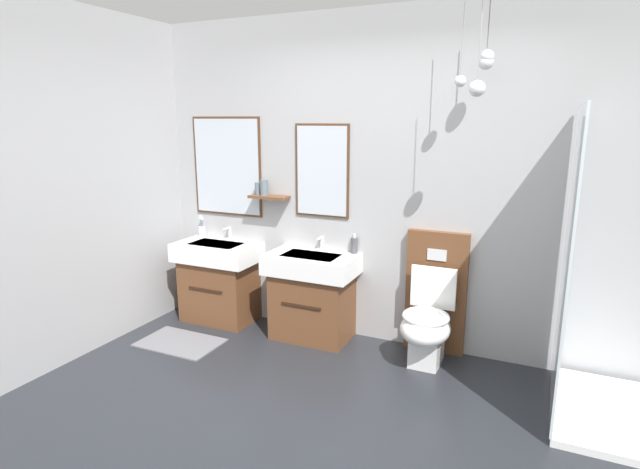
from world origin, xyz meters
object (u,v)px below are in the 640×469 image
shower_tray (600,352)px  soap_dispenser (354,245)px  vanity_sink_right (312,293)px  vanity_sink_left (220,279)px  toilet (430,314)px  toothbrush_cup (202,231)px

shower_tray → soap_dispenser: bearing=164.9°
vanity_sink_right → shower_tray: (2.15, -0.32, 0.04)m
vanity_sink_right → shower_tray: size_ratio=0.39×
vanity_sink_left → toilet: 1.98m
toilet → shower_tray: bearing=-16.0°
toilet → toothbrush_cup: size_ratio=4.90×
toilet → toothbrush_cup: (-2.28, 0.16, 0.42)m
soap_dispenser → shower_tray: 1.95m
toilet → soap_dispenser: toilet is taller
toilet → soap_dispenser: 0.85m
toilet → vanity_sink_left: bearing=-179.9°
vanity_sink_left → shower_tray: size_ratio=0.39×
toothbrush_cup → shower_tray: 3.47m
soap_dispenser → shower_tray: size_ratio=0.09×
soap_dispenser → shower_tray: bearing=-15.1°
toothbrush_cup → soap_dispenser: (1.57, 0.01, 0.02)m
vanity_sink_left → soap_dispenser: bearing=7.8°
toothbrush_cup → soap_dispenser: bearing=0.4°
vanity_sink_left → toilet: (1.98, 0.00, -0.02)m
soap_dispenser → toothbrush_cup: bearing=-179.6°
toothbrush_cup → shower_tray: (3.41, -0.49, -0.36)m
soap_dispenser → vanity_sink_right: bearing=-150.7°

